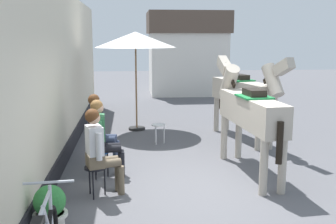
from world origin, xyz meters
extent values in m
plane|color=#56565B|center=(0.00, 3.00, 0.00)|extent=(40.00, 40.00, 0.00)
cube|color=beige|center=(-2.55, 1.50, 1.70)|extent=(0.30, 14.00, 3.40)
cube|color=black|center=(-2.53, 1.50, 0.18)|extent=(0.34, 14.00, 0.36)
cube|color=silver|center=(1.40, 11.08, 1.30)|extent=(3.20, 2.40, 2.60)
cube|color=brown|center=(1.40, 11.08, 3.05)|extent=(3.40, 2.60, 0.90)
cylinder|color=black|center=(-1.66, -0.21, 0.46)|extent=(0.34, 0.34, 0.03)
cylinder|color=black|center=(-1.53, -0.16, 0.22)|extent=(0.02, 0.02, 0.45)
cylinder|color=black|center=(-1.77, -0.11, 0.22)|extent=(0.02, 0.02, 0.45)
cylinder|color=black|center=(-1.69, -0.34, 0.22)|extent=(0.02, 0.02, 0.45)
cube|color=brown|center=(-1.66, -0.21, 0.58)|extent=(0.33, 0.38, 0.20)
cube|color=silver|center=(-1.66, -0.21, 0.90)|extent=(0.31, 0.39, 0.44)
sphere|color=tan|center=(-1.66, -0.21, 1.25)|extent=(0.20, 0.20, 0.20)
sphere|color=#593319|center=(-1.68, -0.21, 1.28)|extent=(0.22, 0.22, 0.22)
cylinder|color=brown|center=(-1.51, -0.07, 0.53)|extent=(0.40, 0.24, 0.13)
cylinder|color=brown|center=(-1.33, -0.01, 0.23)|extent=(0.11, 0.11, 0.46)
cylinder|color=brown|center=(-1.46, -0.22, 0.53)|extent=(0.40, 0.24, 0.13)
cylinder|color=brown|center=(-1.28, -0.17, 0.23)|extent=(0.11, 0.11, 0.46)
cylinder|color=silver|center=(-1.71, -0.01, 0.85)|extent=(0.09, 0.09, 0.42)
cylinder|color=silver|center=(-1.58, -0.39, 0.85)|extent=(0.09, 0.09, 0.42)
cylinder|color=#194C99|center=(-1.67, 0.65, 0.46)|extent=(0.34, 0.34, 0.03)
cylinder|color=black|center=(-1.53, 0.66, 0.22)|extent=(0.02, 0.02, 0.45)
cylinder|color=black|center=(-1.74, 0.77, 0.22)|extent=(0.02, 0.02, 0.45)
cylinder|color=black|center=(-1.73, 0.53, 0.22)|extent=(0.02, 0.02, 0.45)
cube|color=black|center=(-1.67, 0.65, 0.58)|extent=(0.26, 0.34, 0.20)
cube|color=#337247|center=(-1.67, 0.65, 0.90)|extent=(0.24, 0.35, 0.44)
sphere|color=tan|center=(-1.67, 0.65, 1.25)|extent=(0.20, 0.20, 0.20)
sphere|color=olive|center=(-1.69, 0.65, 1.28)|extent=(0.22, 0.22, 0.22)
cylinder|color=black|center=(-1.48, 0.75, 0.53)|extent=(0.39, 0.16, 0.13)
cylinder|color=black|center=(-1.29, 0.76, 0.23)|extent=(0.11, 0.11, 0.46)
cylinder|color=black|center=(-1.47, 0.59, 0.53)|extent=(0.39, 0.16, 0.13)
cylinder|color=black|center=(-1.28, 0.60, 0.23)|extent=(0.11, 0.11, 0.46)
cylinder|color=#337247|center=(-1.66, 0.86, 0.85)|extent=(0.09, 0.09, 0.42)
cylinder|color=#337247|center=(-1.63, 0.46, 0.85)|extent=(0.09, 0.09, 0.42)
cylinder|color=black|center=(-1.77, 1.36, 0.46)|extent=(0.34, 0.34, 0.03)
cylinder|color=black|center=(-1.63, 1.34, 0.22)|extent=(0.02, 0.02, 0.45)
cylinder|color=black|center=(-1.82, 1.48, 0.22)|extent=(0.02, 0.02, 0.45)
cylinder|color=black|center=(-1.86, 1.24, 0.22)|extent=(0.02, 0.02, 0.45)
cube|color=#2D3851|center=(-1.77, 1.36, 0.58)|extent=(0.28, 0.35, 0.20)
cube|color=black|center=(-1.77, 1.36, 0.90)|extent=(0.26, 0.37, 0.44)
sphere|color=tan|center=(-1.77, 1.36, 1.25)|extent=(0.20, 0.20, 0.20)
sphere|color=#593319|center=(-1.79, 1.36, 1.28)|extent=(0.22, 0.22, 0.22)
cylinder|color=#2D3851|center=(-1.57, 1.41, 0.53)|extent=(0.39, 0.18, 0.13)
cylinder|color=#2D3851|center=(-1.38, 1.39, 0.23)|extent=(0.11, 0.11, 0.46)
cylinder|color=#2D3851|center=(-1.59, 1.25, 0.53)|extent=(0.39, 0.18, 0.13)
cylinder|color=#2D3851|center=(-1.40, 1.23, 0.23)|extent=(0.11, 0.11, 0.46)
cylinder|color=black|center=(-1.73, 1.55, 0.85)|extent=(0.09, 0.09, 0.42)
cylinder|color=black|center=(-1.78, 1.15, 0.85)|extent=(0.09, 0.09, 0.42)
cube|color=#B2A899|center=(1.01, 0.56, 1.16)|extent=(0.62, 2.23, 0.52)
cylinder|color=#B2A899|center=(0.77, 1.52, 0.45)|extent=(0.13, 0.13, 0.90)
cylinder|color=#B2A899|center=(1.08, 1.55, 0.45)|extent=(0.13, 0.13, 0.90)
cylinder|color=#B2A899|center=(0.94, -0.41, 0.45)|extent=(0.13, 0.13, 0.90)
cylinder|color=#B2A899|center=(1.25, -0.39, 0.45)|extent=(0.13, 0.13, 0.90)
cylinder|color=#B2A899|center=(0.91, 1.75, 1.55)|extent=(0.33, 0.65, 0.73)
cube|color=#B2A899|center=(0.88, 2.09, 1.86)|extent=(0.22, 0.54, 0.40)
cube|color=black|center=(0.91, 1.73, 1.69)|extent=(0.09, 0.63, 0.48)
cylinder|color=black|center=(1.11, -0.58, 0.89)|extent=(0.11, 0.11, 0.65)
cube|color=#197238|center=(1.02, 0.46, 1.44)|extent=(0.55, 0.64, 0.03)
cube|color=black|center=(1.02, 0.46, 1.51)|extent=(0.32, 0.46, 0.12)
cube|color=#B2A899|center=(1.55, 3.02, 1.16)|extent=(1.01, 2.24, 0.52)
cylinder|color=#B2A899|center=(1.95, 2.12, 0.45)|extent=(0.13, 0.13, 0.90)
cylinder|color=#B2A899|center=(1.66, 2.03, 0.45)|extent=(0.13, 0.13, 0.90)
cylinder|color=#B2A899|center=(1.44, 3.99, 0.45)|extent=(0.13, 0.13, 0.90)
cylinder|color=#B2A899|center=(1.14, 3.91, 0.45)|extent=(0.13, 0.13, 0.90)
cylinder|color=#B2A899|center=(1.86, 1.86, 1.55)|extent=(0.44, 0.68, 0.73)
cube|color=#B2A899|center=(1.95, 1.53, 1.86)|extent=(0.31, 0.56, 0.40)
cube|color=black|center=(1.86, 1.88, 1.69)|extent=(0.21, 0.62, 0.48)
cylinder|color=black|center=(1.24, 4.12, 0.89)|extent=(0.12, 0.12, 0.65)
cube|color=#197238|center=(1.52, 3.12, 1.44)|extent=(0.64, 0.71, 0.03)
cube|color=black|center=(1.52, 3.12, 1.51)|extent=(0.39, 0.50, 0.12)
cylinder|color=beige|center=(-2.13, -1.38, 0.14)|extent=(0.34, 0.34, 0.28)
cylinder|color=beige|center=(-2.13, -1.38, 0.26)|extent=(0.43, 0.43, 0.04)
sphere|color=#2D7A38|center=(-2.13, -1.38, 0.44)|extent=(0.40, 0.40, 0.40)
cylinder|color=#B7BCC6|center=(-1.93, -2.48, 0.67)|extent=(0.07, 0.50, 0.60)
cylinder|color=#B7BCC6|center=(-1.92, -2.64, 0.93)|extent=(0.09, 0.80, 0.09)
cylinder|color=#B7BCC6|center=(-1.95, -2.22, 0.66)|extent=(0.04, 0.09, 0.60)
cylinder|color=#B7BCC6|center=(-1.95, -2.25, 1.01)|extent=(0.50, 0.06, 0.03)
cube|color=black|center=(-1.89, -3.04, 0.95)|extent=(0.11, 0.21, 0.06)
cylinder|color=black|center=(-0.94, 4.29, 0.03)|extent=(0.44, 0.44, 0.06)
cylinder|color=olive|center=(-0.94, 4.29, 1.10)|extent=(0.04, 0.04, 2.20)
cone|color=silver|center=(-0.94, 4.29, 2.38)|extent=(2.10, 2.10, 0.40)
cylinder|color=white|center=(-0.46, 2.81, 0.45)|extent=(0.32, 0.32, 0.03)
cylinder|color=silver|center=(-0.33, 2.81, 0.22)|extent=(0.02, 0.02, 0.43)
cylinder|color=silver|center=(-0.53, 2.93, 0.22)|extent=(0.02, 0.02, 0.43)
cylinder|color=silver|center=(-0.53, 2.70, 0.22)|extent=(0.02, 0.02, 0.43)
camera|label=1|loc=(-1.12, -6.14, 2.44)|focal=42.49mm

